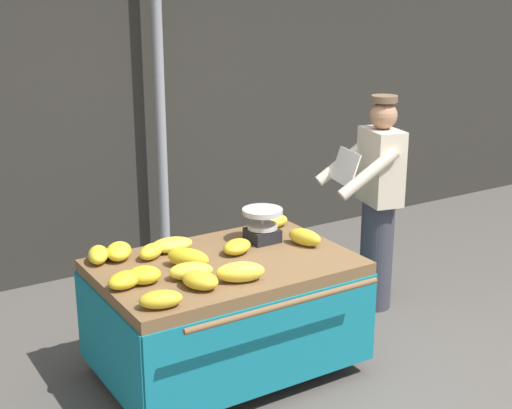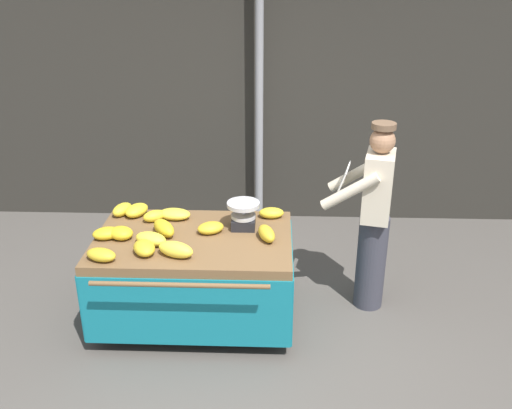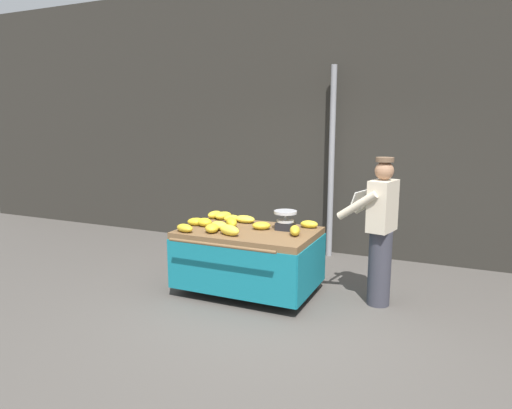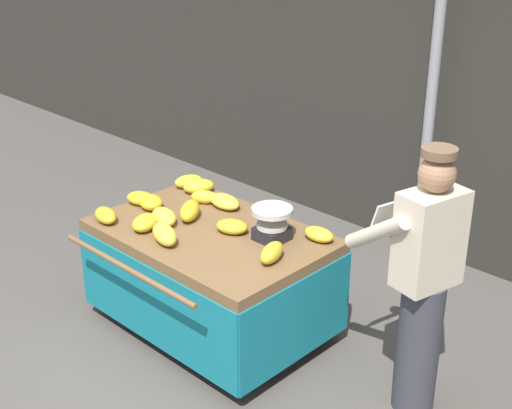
{
  "view_description": "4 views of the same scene",
  "coord_description": "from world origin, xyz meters",
  "views": [
    {
      "loc": [
        -2.71,
        -3.27,
        2.52
      ],
      "look_at": [
        -0.31,
        0.6,
        1.13
      ],
      "focal_mm": 51.02,
      "sensor_mm": 36.0,
      "label": 1
    },
    {
      "loc": [
        0.1,
        -3.54,
        2.9
      ],
      "look_at": [
        -0.04,
        0.41,
        1.17
      ],
      "focal_mm": 38.96,
      "sensor_mm": 36.0,
      "label": 2
    },
    {
      "loc": [
        1.76,
        -4.39,
        2.11
      ],
      "look_at": [
        -0.47,
        0.54,
        1.13
      ],
      "focal_mm": 32.22,
      "sensor_mm": 36.0,
      "label": 3
    },
    {
      "loc": [
        2.77,
        -2.46,
        2.98
      ],
      "look_at": [
        -0.03,
        0.45,
        1.2
      ],
      "focal_mm": 50.29,
      "sensor_mm": 36.0,
      "label": 4
    }
  ],
  "objects": [
    {
      "name": "banana_bunch_1",
      "position": [
        -1.27,
        0.96,
        0.86
      ],
      "size": [
        0.2,
        0.26,
        0.1
      ],
      "primitive_type": "ellipsoid",
      "rotation": [
        0.0,
        0.0,
        2.75
      ],
      "color": "yellow",
      "rests_on": "banana_cart"
    },
    {
      "name": "banana_bunch_3",
      "position": [
        -1.13,
        0.95,
        0.86
      ],
      "size": [
        0.25,
        0.29,
        0.11
      ],
      "primitive_type": "ellipsoid",
      "rotation": [
        0.0,
        0.0,
        2.67
      ],
      "color": "yellow",
      "rests_on": "banana_cart"
    },
    {
      "name": "banana_bunch_0",
      "position": [
        -1.28,
        0.49,
        0.85
      ],
      "size": [
        0.27,
        0.22,
        0.1
      ],
      "primitive_type": "ellipsoid",
      "rotation": [
        0.0,
        0.0,
        1.92
      ],
      "color": "gold",
      "rests_on": "banana_cart"
    },
    {
      "name": "vendor_person",
      "position": [
        0.95,
        0.83,
        0.87
      ],
      "size": [
        0.65,
        0.6,
        1.71
      ],
      "color": "#383842",
      "rests_on": "ground"
    },
    {
      "name": "banana_bunch_12",
      "position": [
        -1.22,
        0.13,
        0.85
      ],
      "size": [
        0.27,
        0.21,
        0.1
      ],
      "primitive_type": "ellipsoid",
      "rotation": [
        0.0,
        0.0,
        1.27
      ],
      "color": "gold",
      "rests_on": "banana_cart"
    },
    {
      "name": "banana_bunch_9",
      "position": [
        -0.78,
        0.89,
        0.85
      ],
      "size": [
        0.3,
        0.2,
        0.1
      ],
      "primitive_type": "ellipsoid",
      "rotation": [
        0.0,
        0.0,
        1.45
      ],
      "color": "yellow",
      "rests_on": "banana_cart"
    },
    {
      "name": "banana_bunch_2",
      "position": [
        -0.82,
        0.58,
        0.87
      ],
      "size": [
        0.27,
        0.31,
        0.13
      ],
      "primitive_type": "ellipsoid",
      "rotation": [
        0.0,
        0.0,
        0.63
      ],
      "color": "gold",
      "rests_on": "banana_cart"
    },
    {
      "name": "street_pole",
      "position": [
        -0.09,
        2.53,
        1.47
      ],
      "size": [
        0.09,
        0.09,
        2.94
      ],
      "primitive_type": "cylinder",
      "color": "gray",
      "rests_on": "ground"
    },
    {
      "name": "banana_bunch_5",
      "position": [
        -0.95,
        0.84,
        0.85
      ],
      "size": [
        0.24,
        0.21,
        0.1
      ],
      "primitive_type": "ellipsoid",
      "rotation": [
        0.0,
        0.0,
        2.17
      ],
      "color": "yellow",
      "rests_on": "banana_cart"
    },
    {
      "name": "banana_bunch_10",
      "position": [
        -0.43,
        0.63,
        0.85
      ],
      "size": [
        0.27,
        0.24,
        0.1
      ],
      "primitive_type": "ellipsoid",
      "rotation": [
        0.0,
        0.0,
        2.0
      ],
      "color": "gold",
      "rests_on": "banana_cart"
    },
    {
      "name": "weighing_scale",
      "position": [
        -0.16,
        0.74,
        0.92
      ],
      "size": [
        0.28,
        0.28,
        0.24
      ],
      "color": "black",
      "rests_on": "banana_cart"
    },
    {
      "name": "banana_bunch_13",
      "position": [
        -0.89,
        0.4,
        0.86
      ],
      "size": [
        0.3,
        0.24,
        0.11
      ],
      "primitive_type": "ellipsoid",
      "rotation": [
        0.0,
        0.0,
        1.21
      ],
      "color": "yellow",
      "rests_on": "banana_cart"
    },
    {
      "name": "banana_bunch_4",
      "position": [
        0.07,
        0.95,
        0.85
      ],
      "size": [
        0.23,
        0.15,
        0.09
      ],
      "primitive_type": "ellipsoid",
      "rotation": [
        0.0,
        0.0,
        1.64
      ],
      "color": "yellow",
      "rests_on": "banana_cart"
    },
    {
      "name": "ground_plane",
      "position": [
        0.0,
        0.0,
        0.0
      ],
      "size": [
        60.0,
        60.0,
        0.0
      ],
      "primitive_type": "plane",
      "color": "#514C47"
    },
    {
      "name": "back_wall",
      "position": [
        0.0,
        2.84,
        2.17
      ],
      "size": [
        16.0,
        0.24,
        4.33
      ],
      "primitive_type": "cube",
      "color": "#2D2B26",
      "rests_on": "ground"
    },
    {
      "name": "banana_bunch_11",
      "position": [
        -0.66,
        0.21,
        0.86
      ],
      "size": [
        0.33,
        0.24,
        0.12
      ],
      "primitive_type": "ellipsoid",
      "rotation": [
        0.0,
        0.0,
        1.19
      ],
      "color": "yellow",
      "rests_on": "banana_cart"
    },
    {
      "name": "banana_bunch_7",
      "position": [
        -1.16,
        0.49,
        0.86
      ],
      "size": [
        0.25,
        0.23,
        0.11
      ],
      "primitive_type": "ellipsoid",
      "rotation": [
        0.0,
        0.0,
        1.22
      ],
      "color": "gold",
      "rests_on": "banana_cart"
    },
    {
      "name": "banana_bunch_6",
      "position": [
        -0.91,
        0.25,
        0.86
      ],
      "size": [
        0.25,
        0.28,
        0.11
      ],
      "primitive_type": "ellipsoid",
      "rotation": [
        0.0,
        0.0,
        0.46
      ],
      "color": "gold",
      "rests_on": "banana_cart"
    },
    {
      "name": "banana_bunch_8",
      "position": [
        0.04,
        0.52,
        0.86
      ],
      "size": [
        0.2,
        0.28,
        0.11
      ],
      "primitive_type": "ellipsoid",
      "rotation": [
        0.0,
        0.0,
        0.35
      ],
      "color": "gold",
      "rests_on": "banana_cart"
    },
    {
      "name": "banana_cart",
      "position": [
        -0.57,
        0.55,
        0.59
      ],
      "size": [
        1.65,
        1.28,
        0.8
      ],
      "color": "brown",
      "rests_on": "ground"
    }
  ]
}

